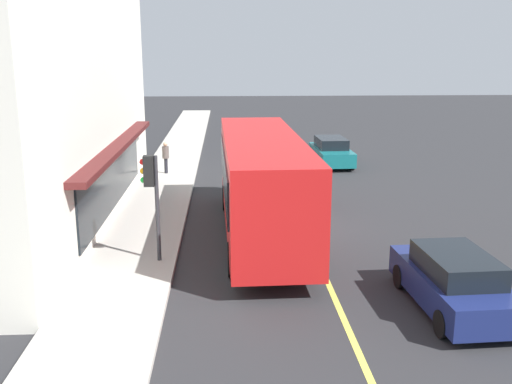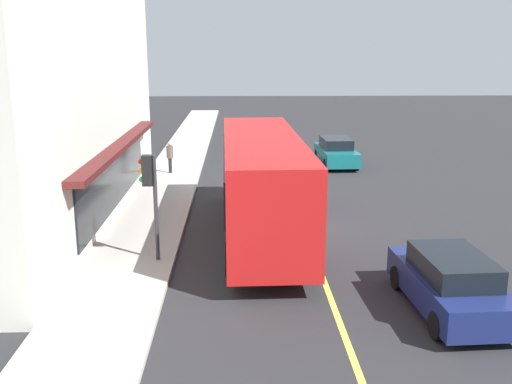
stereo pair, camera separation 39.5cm
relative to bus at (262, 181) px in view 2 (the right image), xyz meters
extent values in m
plane|color=#28282B|center=(0.98, -1.59, -1.99)|extent=(120.00, 120.00, 0.00)
cube|color=#B2ADA3|center=(0.98, 4.14, -1.91)|extent=(80.00, 2.77, 0.15)
cube|color=#D8D14C|center=(0.98, -1.59, -1.98)|extent=(36.00, 0.16, 0.01)
cube|color=#4C1919|center=(2.68, 5.27, 0.81)|extent=(13.39, 0.70, 0.20)
cube|color=black|center=(2.68, 5.49, -0.49)|extent=(11.47, 0.08, 2.00)
cube|color=red|center=(-0.04, 0.00, 0.01)|extent=(11.06, 2.77, 3.00)
cube|color=black|center=(5.41, 0.13, 0.37)|extent=(0.17, 2.10, 1.80)
cube|color=black|center=(-0.37, 1.26, 0.37)|extent=(8.80, 0.27, 1.32)
cube|color=black|center=(-0.31, -1.28, 0.37)|extent=(8.80, 0.27, 1.32)
cube|color=#0CF259|center=(5.48, 0.13, 1.26)|extent=(0.13, 1.90, 0.36)
cube|color=#2D2D33|center=(5.51, 0.13, -1.24)|extent=(0.22, 2.40, 0.40)
cylinder|color=black|center=(3.45, 1.21, -1.49)|extent=(1.01, 0.32, 1.00)
cylinder|color=black|center=(3.51, -1.05, -1.49)|extent=(1.01, 0.32, 1.00)
cylinder|color=black|center=(-3.58, 1.04, -1.49)|extent=(1.01, 0.32, 1.00)
cylinder|color=black|center=(-3.53, -1.22, -1.49)|extent=(1.01, 0.32, 1.00)
cylinder|color=#2D2D33|center=(-2.57, 3.25, -0.24)|extent=(0.12, 0.12, 3.20)
cube|color=black|center=(-2.57, 3.45, 0.91)|extent=(0.30, 0.30, 0.90)
sphere|color=red|center=(-2.57, 3.62, 1.18)|extent=(0.18, 0.18, 0.18)
sphere|color=orange|center=(-2.57, 3.62, 0.91)|extent=(0.18, 0.18, 0.18)
sphere|color=green|center=(-2.57, 3.62, 0.64)|extent=(0.18, 0.18, 0.18)
cube|color=#14666B|center=(12.50, -4.66, -1.39)|extent=(4.36, 1.94, 0.75)
cube|color=black|center=(12.65, -4.65, -0.74)|extent=(2.46, 1.59, 0.55)
cylinder|color=black|center=(11.10, -5.52, -1.67)|extent=(0.65, 0.24, 0.64)
cylinder|color=black|center=(11.05, -3.88, -1.67)|extent=(0.65, 0.24, 0.64)
cylinder|color=black|center=(13.94, -5.43, -1.67)|extent=(0.65, 0.24, 0.64)
cylinder|color=black|center=(13.89, -3.79, -1.67)|extent=(0.65, 0.24, 0.64)
cube|color=navy|center=(-6.04, -4.39, -1.39)|extent=(4.38, 2.01, 0.75)
cube|color=black|center=(-6.19, -4.40, -0.74)|extent=(2.48, 1.63, 0.55)
cylinder|color=black|center=(-4.66, -3.50, -1.67)|extent=(0.65, 0.25, 0.64)
cylinder|color=black|center=(-4.58, -5.14, -1.67)|extent=(0.65, 0.25, 0.64)
cylinder|color=black|center=(-7.49, -3.64, -1.67)|extent=(0.65, 0.25, 0.64)
cylinder|color=black|center=(-7.41, -5.28, -1.67)|extent=(0.65, 0.25, 0.64)
cylinder|color=black|center=(10.09, 4.27, -1.45)|extent=(0.18, 0.18, 0.77)
cylinder|color=#594C47|center=(10.09, 4.27, -0.76)|extent=(0.34, 0.34, 0.61)
sphere|color=tan|center=(10.09, 4.27, -0.34)|extent=(0.22, 0.22, 0.22)
camera|label=1|loc=(-19.34, 1.20, 4.39)|focal=41.04mm
camera|label=2|loc=(-19.35, 0.81, 4.39)|focal=41.04mm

